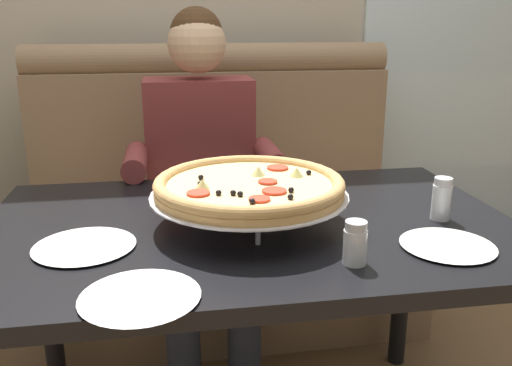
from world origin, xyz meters
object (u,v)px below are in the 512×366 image
object	(u,v)px
shaker_pepper_flakes	(441,202)
patio_chair	(382,131)
booth_bench	(219,220)
plate_near_left	(84,244)
diner_main	(202,167)
shaker_parmesan	(355,246)
plate_far_side	(140,294)
dining_table	(251,252)
pizza	(249,187)
plate_near_right	(448,243)

from	to	relation	value
shaker_pepper_flakes	patio_chair	world-z (taller)	patio_chair
shaker_pepper_flakes	booth_bench	bearing A→B (deg)	116.83
booth_bench	plate_near_left	bearing A→B (deg)	-111.71
diner_main	shaker_parmesan	bearing A→B (deg)	-74.16
booth_bench	plate_far_side	xyz separation A→B (m)	(-0.26, -1.26, 0.34)
dining_table	pizza	bearing A→B (deg)	-110.23
pizza	shaker_parmesan	distance (m)	0.33
plate_near_left	patio_chair	bearing A→B (deg)	53.48
dining_table	shaker_parmesan	distance (m)	0.36
pizza	shaker_parmesan	bearing A→B (deg)	-55.13
plate_far_side	diner_main	bearing A→B (deg)	79.58
pizza	patio_chair	bearing A→B (deg)	59.76
shaker_pepper_flakes	shaker_parmesan	distance (m)	0.38
shaker_pepper_flakes	patio_chair	bearing A→B (deg)	71.27
shaker_pepper_flakes	pizza	bearing A→B (deg)	174.85
plate_far_side	patio_chair	xyz separation A→B (m)	(1.47, 2.43, -0.22)
booth_bench	pizza	size ratio (longest dim) A/B	3.23
diner_main	patio_chair	size ratio (longest dim) A/B	1.48
pizza	shaker_pepper_flakes	distance (m)	0.50
plate_near_left	plate_far_side	distance (m)	0.29
dining_table	plate_near_right	bearing A→B (deg)	-29.60
plate_near_left	shaker_pepper_flakes	bearing A→B (deg)	2.64
diner_main	pizza	bearing A→B (deg)	-83.38
booth_bench	plate_near_left	size ratio (longest dim) A/B	6.92
diner_main	plate_far_side	distance (m)	1.01
shaker_parmesan	booth_bench	bearing A→B (deg)	98.51
plate_near_right	patio_chair	distance (m)	2.44
pizza	shaker_pepper_flakes	xyz separation A→B (m)	(0.49, -0.04, -0.05)
diner_main	plate_far_side	size ratio (longest dim) A/B	5.63
patio_chair	diner_main	bearing A→B (deg)	-131.97
dining_table	patio_chair	world-z (taller)	patio_chair
pizza	diner_main	bearing A→B (deg)	96.62
shaker_parmesan	diner_main	bearing A→B (deg)	105.84
shaker_parmesan	plate_near_left	size ratio (longest dim) A/B	0.41
dining_table	shaker_pepper_flakes	bearing A→B (deg)	-7.50
shaker_pepper_flakes	plate_far_side	bearing A→B (deg)	-158.27
shaker_pepper_flakes	plate_far_side	size ratio (longest dim) A/B	0.49
booth_bench	diner_main	size ratio (longest dim) A/B	1.25
shaker_parmesan	plate_near_right	distance (m)	0.24
pizza	dining_table	bearing A→B (deg)	69.77
booth_bench	patio_chair	distance (m)	1.68
shaker_pepper_flakes	plate_near_left	xyz separation A→B (m)	(-0.88, -0.04, -0.04)
diner_main	plate_far_side	world-z (taller)	diner_main
plate_near_right	plate_far_side	size ratio (longest dim) A/B	0.94
plate_far_side	patio_chair	distance (m)	2.84
shaker_pepper_flakes	patio_chair	size ratio (longest dim) A/B	0.13
plate_near_left	plate_near_right	size ratio (longest dim) A/B	1.08
diner_main	pizza	size ratio (longest dim) A/B	2.59
booth_bench	plate_far_side	world-z (taller)	booth_bench
booth_bench	shaker_parmesan	bearing A→B (deg)	-81.49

